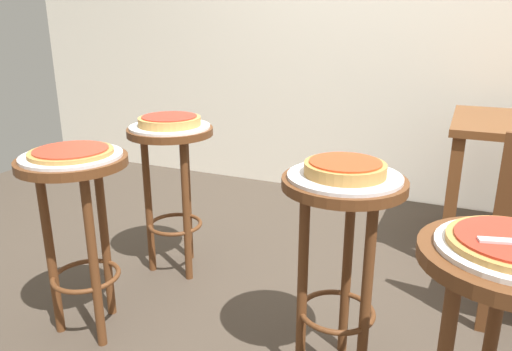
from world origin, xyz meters
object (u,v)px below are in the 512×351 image
(serving_plate_leftside, at_px, (345,176))
(stool_rear, at_px, (172,166))
(serving_plate_rear, at_px, (170,127))
(pizza_rear, at_px, (170,121))
(stool_middle, at_px, (78,205))
(stool_foreground, at_px, (500,325))
(pizza_leftside, at_px, (345,168))
(stool_leftside, at_px, (341,232))
(serving_plate_middle, at_px, (72,156))
(pizza_middle, at_px, (71,152))

(serving_plate_leftside, height_order, stool_rear, serving_plate_leftside)
(serving_plate_rear, relative_size, pizza_rear, 1.30)
(stool_middle, bearing_deg, pizza_rear, 85.72)
(stool_foreground, bearing_deg, serving_plate_rear, 151.12)
(serving_plate_rear, xyz_separation_m, pizza_rear, (0.00, 0.00, 0.03))
(stool_middle, height_order, pizza_rear, pizza_rear)
(serving_plate_leftside, distance_m, stool_rear, 1.06)
(pizza_leftside, relative_size, stool_rear, 0.35)
(stool_middle, relative_size, stool_leftside, 1.00)
(serving_plate_middle, distance_m, pizza_rear, 0.59)
(stool_rear, relative_size, serving_plate_rear, 1.95)
(stool_foreground, xyz_separation_m, serving_plate_rear, (-1.43, 0.79, 0.20))
(serving_plate_middle, distance_m, serving_plate_leftside, 1.01)
(serving_plate_middle, distance_m, pizza_leftside, 1.01)
(serving_plate_rear, bearing_deg, pizza_rear, 0.00)
(stool_middle, height_order, serving_plate_middle, serving_plate_middle)
(stool_leftside, bearing_deg, stool_foreground, -37.52)
(stool_leftside, bearing_deg, stool_middle, -170.51)
(serving_plate_rear, bearing_deg, serving_plate_middle, -94.28)
(stool_foreground, distance_m, pizza_middle, 1.50)
(stool_middle, bearing_deg, pizza_leftside, 9.49)
(stool_foreground, xyz_separation_m, serving_plate_leftside, (-0.47, 0.36, 0.20))
(serving_plate_middle, bearing_deg, serving_plate_rear, 85.72)
(pizza_rear, bearing_deg, pizza_leftside, -23.96)
(stool_foreground, distance_m, stool_leftside, 0.60)
(pizza_middle, relative_size, serving_plate_leftside, 0.83)
(stool_leftside, height_order, pizza_rear, pizza_rear)
(pizza_leftside, relative_size, serving_plate_rear, 0.69)
(stool_leftside, height_order, serving_plate_rear, serving_plate_rear)
(stool_foreground, relative_size, serving_plate_leftside, 2.00)
(stool_foreground, height_order, pizza_rear, pizza_rear)
(serving_plate_leftside, bearing_deg, pizza_leftside, 0.00)
(pizza_leftside, xyz_separation_m, serving_plate_rear, (-0.96, 0.42, -0.03))
(stool_foreground, bearing_deg, pizza_rear, 151.12)
(stool_foreground, relative_size, stool_leftside, 1.00)
(stool_foreground, bearing_deg, serving_plate_middle, 172.41)
(pizza_leftside, height_order, serving_plate_rear, pizza_leftside)
(pizza_middle, distance_m, stool_rear, 0.63)
(stool_middle, xyz_separation_m, stool_rear, (0.04, 0.59, 0.00))
(pizza_middle, xyz_separation_m, pizza_rear, (0.04, 0.59, 0.01))
(pizza_leftside, height_order, stool_rear, pizza_leftside)
(serving_plate_leftside, distance_m, pizza_rear, 1.05)
(stool_foreground, relative_size, stool_middle, 1.00)
(pizza_leftside, distance_m, pizza_rear, 1.05)
(serving_plate_middle, height_order, serving_plate_leftside, same)
(stool_leftside, bearing_deg, pizza_middle, -170.51)
(pizza_middle, relative_size, pizza_leftside, 1.16)
(serving_plate_rear, bearing_deg, stool_leftside, -23.96)
(pizza_middle, xyz_separation_m, stool_rear, (0.04, 0.59, -0.21))
(pizza_leftside, xyz_separation_m, stool_rear, (-0.96, 0.42, -0.23))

